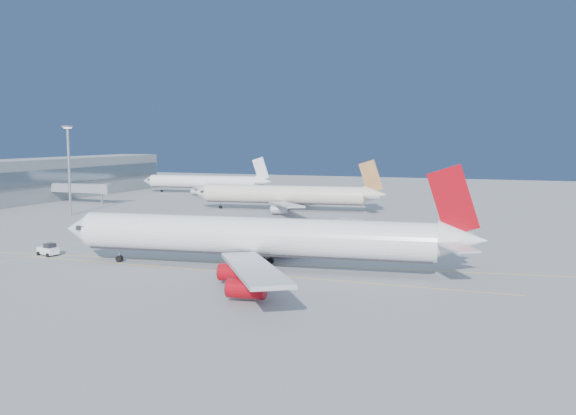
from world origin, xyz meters
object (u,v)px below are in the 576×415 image
object	(u,v)px
airliner_etihad	(287,195)
airliner_third	(206,182)
light_mast	(69,163)
pushback_tug	(48,250)
airliner_virgin	(262,237)

from	to	relation	value
airliner_etihad	airliner_third	distance (m)	70.61
airliner_third	light_mast	size ratio (longest dim) A/B	2.14
airliner_third	pushback_tug	world-z (taller)	airliner_third
airliner_third	light_mast	xyz separation A→B (m)	(-3.37, -79.84, 10.87)
pushback_tug	airliner_etihad	bearing A→B (deg)	94.49
airliner_virgin	airliner_third	bearing A→B (deg)	114.77
airliner_etihad	airliner_third	xyz separation A→B (m)	(-52.59, 47.11, -0.39)
airliner_virgin	airliner_etihad	xyz separation A→B (m)	(-26.60, 85.35, -0.70)
airliner_virgin	airliner_etihad	distance (m)	89.40
airliner_third	light_mast	world-z (taller)	light_mast
airliner_etihad	pushback_tug	distance (m)	89.27
airliner_third	light_mast	distance (m)	80.65
airliner_virgin	airliner_etihad	bearing A→B (deg)	101.21
pushback_tug	light_mast	distance (m)	68.60
light_mast	airliner_third	bearing A→B (deg)	87.58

